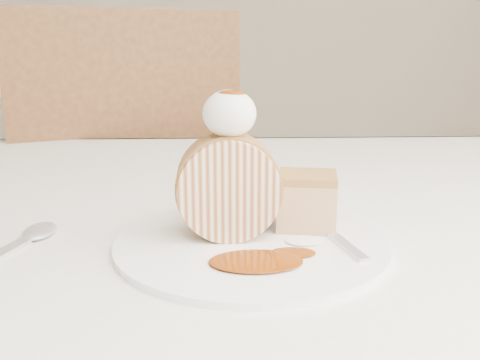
{
  "coord_description": "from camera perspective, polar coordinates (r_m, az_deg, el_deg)",
  "views": [
    {
      "loc": [
        0.02,
        -0.39,
        0.93
      ],
      "look_at": [
        0.04,
        0.08,
        0.81
      ],
      "focal_mm": 40.0,
      "sensor_mm": 36.0,
      "label": 1
    }
  ],
  "objects": [
    {
      "name": "table",
      "position": [
        0.65,
        -4.13,
        -10.3
      ],
      "size": [
        1.4,
        0.9,
        0.75
      ],
      "color": "white",
      "rests_on": "ground"
    },
    {
      "name": "chair_far",
      "position": [
        1.28,
        -12.32,
        -2.43
      ],
      "size": [
        0.61,
        0.61,
        1.0
      ],
      "rotation": [
        0.0,
        0.0,
        3.51
      ],
      "color": "brown",
      "rests_on": "ground"
    },
    {
      "name": "plate",
      "position": [
        0.49,
        1.21,
        -6.69
      ],
      "size": [
        0.29,
        0.29,
        0.01
      ],
      "primitive_type": "cylinder",
      "rotation": [
        0.0,
        0.0,
        -0.17
      ],
      "color": "white",
      "rests_on": "table"
    },
    {
      "name": "roulade_slice",
      "position": [
        0.49,
        -1.24,
        -0.75
      ],
      "size": [
        0.09,
        0.05,
        0.09
      ],
      "primitive_type": "cylinder",
      "rotation": [
        1.57,
        0.0,
        0.03
      ],
      "color": "beige",
      "rests_on": "plate"
    },
    {
      "name": "cake_chunk",
      "position": [
        0.52,
        7.12,
        -2.57
      ],
      "size": [
        0.06,
        0.06,
        0.05
      ],
      "primitive_type": "cube",
      "rotation": [
        0.0,
        0.0,
        -0.17
      ],
      "color": "#A97840",
      "rests_on": "plate"
    },
    {
      "name": "whipped_cream",
      "position": [
        0.48,
        -1.13,
        7.09
      ],
      "size": [
        0.05,
        0.05,
        0.04
      ],
      "primitive_type": "ellipsoid",
      "color": "white",
      "rests_on": "roulade_slice"
    },
    {
      "name": "caramel_drizzle",
      "position": [
        0.47,
        -0.86,
        9.92
      ],
      "size": [
        0.02,
        0.02,
        0.01
      ],
      "primitive_type": "ellipsoid",
      "color": "#6E2904",
      "rests_on": "whipped_cream"
    },
    {
      "name": "caramel_pool",
      "position": [
        0.44,
        1.71,
        -8.63
      ],
      "size": [
        0.09,
        0.06,
        0.0
      ],
      "primitive_type": null,
      "rotation": [
        0.0,
        0.0,
        -0.17
      ],
      "color": "#6E2904",
      "rests_on": "plate"
    },
    {
      "name": "fork",
      "position": [
        0.5,
        10.3,
        -6.14
      ],
      "size": [
        0.05,
        0.15,
        0.0
      ],
      "primitive_type": "cube",
      "rotation": [
        0.0,
        0.0,
        0.22
      ],
      "color": "silver",
      "rests_on": "plate"
    }
  ]
}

